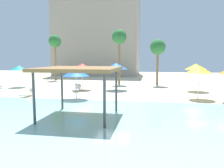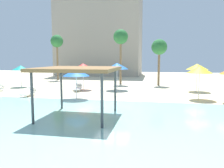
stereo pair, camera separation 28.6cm
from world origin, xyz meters
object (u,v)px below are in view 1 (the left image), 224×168
at_px(shade_pavilion, 79,70).
at_px(beach_umbrella_teal_1, 19,68).
at_px(beach_umbrella_blue_2, 76,72).
at_px(palm_tree_2, 158,48).
at_px(beach_umbrella_yellow_3, 199,70).
at_px(beach_umbrella_yellow_5, 196,67).
at_px(beach_umbrella_red_6, 82,66).
at_px(palm_tree_1, 119,38).
at_px(lounge_chair_5, 77,88).
at_px(palm_tree_0, 55,42).
at_px(lounge_chair_2, 28,93).
at_px(beach_umbrella_blue_4, 116,66).

relative_size(shade_pavilion, beach_umbrella_teal_1, 1.71).
bearing_deg(beach_umbrella_teal_1, beach_umbrella_blue_2, -34.77).
relative_size(shade_pavilion, beach_umbrella_blue_2, 1.71).
bearing_deg(beach_umbrella_blue_2, beach_umbrella_teal_1, 145.23).
bearing_deg(beach_umbrella_blue_2, palm_tree_2, 57.94).
xyz_separation_m(beach_umbrella_yellow_3, beach_umbrella_yellow_5, (0.61, 4.68, 0.07)).
relative_size(beach_umbrella_red_6, palm_tree_2, 0.50).
relative_size(shade_pavilion, beach_umbrella_red_6, 1.53).
distance_m(beach_umbrella_blue_2, palm_tree_1, 12.32).
bearing_deg(beach_umbrella_yellow_3, palm_tree_2, 109.05).
height_order(beach_umbrella_yellow_5, palm_tree_1, palm_tree_1).
height_order(beach_umbrella_blue_2, lounge_chair_5, beach_umbrella_blue_2).
xyz_separation_m(beach_umbrella_blue_2, palm_tree_2, (6.81, 10.88, 2.41)).
xyz_separation_m(beach_umbrella_yellow_5, palm_tree_2, (-3.74, 4.38, 2.11)).
height_order(beach_umbrella_yellow_3, palm_tree_1, palm_tree_1).
relative_size(lounge_chair_5, palm_tree_0, 0.29).
relative_size(palm_tree_0, palm_tree_1, 0.98).
bearing_deg(lounge_chair_5, beach_umbrella_yellow_5, 89.57).
height_order(shade_pavilion, beach_umbrella_yellow_5, shade_pavilion).
relative_size(beach_umbrella_yellow_5, beach_umbrella_red_6, 0.99).
relative_size(beach_umbrella_blue_2, palm_tree_2, 0.44).
relative_size(lounge_chair_5, palm_tree_1, 0.28).
xyz_separation_m(shade_pavilion, beach_umbrella_blue_2, (-2.12, 5.57, -0.47)).
bearing_deg(beach_umbrella_blue_2, shade_pavilion, -69.14).
xyz_separation_m(shade_pavilion, lounge_chair_5, (-3.54, 9.97, -2.35)).
xyz_separation_m(lounge_chair_2, palm_tree_0, (-3.76, 14.45, 5.44)).
bearing_deg(palm_tree_1, beach_umbrella_blue_2, -99.42).
bearing_deg(beach_umbrella_blue_4, palm_tree_1, 94.91).
height_order(lounge_chair_5, palm_tree_2, palm_tree_2).
bearing_deg(shade_pavilion, lounge_chair_5, 109.52).
bearing_deg(shade_pavilion, palm_tree_2, 74.08).
bearing_deg(beach_umbrella_red_6, beach_umbrella_yellow_5, 4.41).
xyz_separation_m(shade_pavilion, palm_tree_2, (4.69, 16.45, 1.93)).
bearing_deg(palm_tree_1, palm_tree_2, -8.35).
relative_size(shade_pavilion, palm_tree_2, 0.76).
bearing_deg(lounge_chair_5, shade_pavilion, 9.17).
height_order(beach_umbrella_teal_1, beach_umbrella_blue_2, beach_umbrella_teal_1).
bearing_deg(beach_umbrella_yellow_3, palm_tree_0, 144.33).
xyz_separation_m(beach_umbrella_teal_1, palm_tree_2, (15.93, 4.55, 2.36)).
distance_m(shade_pavilion, beach_umbrella_yellow_3, 10.76).
distance_m(beach_umbrella_yellow_5, palm_tree_0, 21.05).
distance_m(beach_umbrella_red_6, lounge_chair_5, 2.51).
height_order(beach_umbrella_teal_1, lounge_chair_2, beach_umbrella_teal_1).
bearing_deg(beach_umbrella_yellow_5, palm_tree_2, 130.50).
bearing_deg(lounge_chair_5, palm_tree_1, 144.75).
bearing_deg(palm_tree_2, beach_umbrella_yellow_5, -49.50).
relative_size(beach_umbrella_yellow_3, lounge_chair_5, 1.38).
distance_m(beach_umbrella_yellow_3, beach_umbrella_yellow_5, 4.72).
bearing_deg(lounge_chair_5, palm_tree_0, -156.86).
distance_m(lounge_chair_5, palm_tree_0, 13.82).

